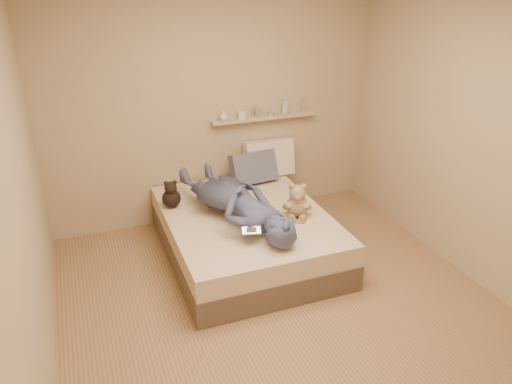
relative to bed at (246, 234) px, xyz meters
name	(u,v)px	position (x,y,z in m)	size (l,w,h in m)	color
room	(288,165)	(0.00, -0.93, 1.08)	(3.80, 3.80, 3.80)	#9A7450
bed	(246,234)	(0.00, 0.00, 0.00)	(1.50, 1.90, 0.45)	brown
game_console	(251,230)	(-0.15, -0.57, 0.37)	(0.17, 0.11, 0.05)	silver
teddy_bear	(297,203)	(0.43, -0.23, 0.37)	(0.28, 0.29, 0.35)	tan
dark_plush	(171,196)	(-0.63, 0.40, 0.35)	(0.18, 0.18, 0.28)	black
pillow_cream	(269,158)	(0.58, 0.83, 0.43)	(0.55, 0.16, 0.40)	beige
pillow_grey	(253,168)	(0.34, 0.69, 0.40)	(0.50, 0.14, 0.34)	slate
person	(236,201)	(-0.12, -0.07, 0.41)	(0.57, 1.57, 0.37)	#434769
wall_shelf	(264,118)	(0.55, 0.91, 0.88)	(1.20, 0.12, 0.03)	tan
shelf_bottles	(257,111)	(0.47, 0.91, 0.96)	(1.00, 0.11, 0.19)	silver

